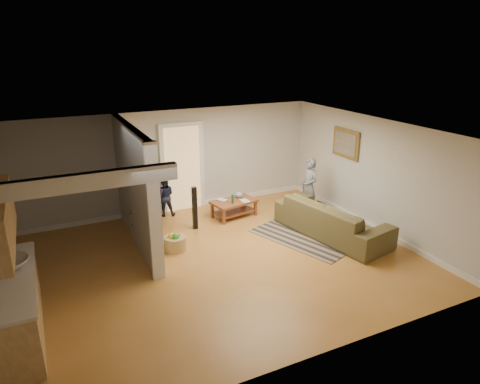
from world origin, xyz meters
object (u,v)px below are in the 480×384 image
speaker_left (155,228)px  speaker_right (195,208)px  coffee_table (234,204)px  toy_basket (175,243)px  tv_console (143,205)px  sofa (331,235)px  child (308,212)px  toddler (166,215)px

speaker_left → speaker_right: size_ratio=1.11×
coffee_table → speaker_right: size_ratio=1.16×
speaker_right → toy_basket: (-0.73, -0.83, -0.33)m
speaker_left → speaker_right: (1.12, 0.80, -0.05)m
tv_console → sofa: bearing=-7.8°
toy_basket → speaker_right: bearing=48.6°
sofa → toy_basket: (-3.29, 0.79, 0.17)m
sofa → child: (0.31, 1.35, 0.00)m
speaker_right → sofa: bearing=-30.4°
sofa → speaker_left: (-3.68, 0.82, 0.55)m
sofa → child: size_ratio=1.91×
tv_console → speaker_right: size_ratio=1.19×
child → coffee_table: bearing=-110.4°
tv_console → toy_basket: 1.30m
speaker_right → toddler: bearing=112.4°
coffee_table → speaker_right: 1.14m
sofa → toy_basket: bearing=65.1°
sofa → child: 1.38m
child → speaker_left: bearing=-85.8°
speaker_right → tv_console: bearing=164.6°
coffee_table → speaker_left: 2.48m
sofa → speaker_right: bearing=46.2°
coffee_table → toy_basket: coffee_table is taller
tv_console → speaker_right: 1.13m
toddler → child: bearing=173.8°
sofa → coffee_table: bearing=26.3°
child → toddler: child is taller
speaker_right → toy_basket: 1.16m
sofa → coffee_table: (-1.46, 1.89, 0.32)m
toy_basket → child: child is taller
coffee_table → tv_console: tv_console is taller
coffee_table → toddler: size_ratio=1.15×
sofa → tv_console: (-3.63, 1.96, 0.63)m
speaker_left → child: size_ratio=0.80×
toy_basket → speaker_left: bearing=176.0°
sofa → coffee_table: size_ratio=2.28×
toddler → sofa: bearing=153.7°
tv_console → toy_basket: size_ratio=2.62×
tv_console → speaker_left: speaker_left is taller
toy_basket → toddler: (0.34, 1.88, -0.17)m
speaker_right → coffee_table: bearing=15.6°
sofa → tv_console: bearing=50.3°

